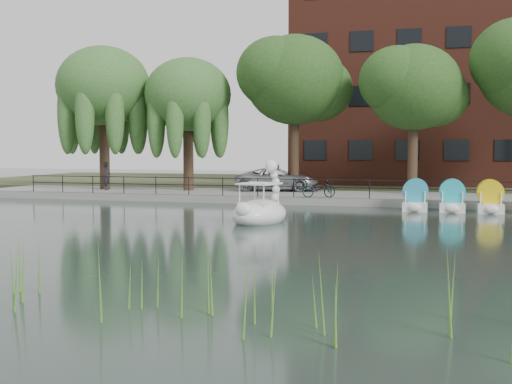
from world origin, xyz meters
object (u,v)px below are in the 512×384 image
at_px(bicycle, 319,188).
at_px(pedestrian, 107,174).
at_px(minivan, 277,178).
at_px(swan_boat, 260,209).

xyz_separation_m(bicycle, pedestrian, (-13.77, 2.33, 0.49)).
height_order(bicycle, pedestrian, pedestrian).
height_order(minivan, swan_boat, swan_boat).
xyz_separation_m(pedestrian, swan_boat, (12.88, -10.82, -0.83)).
relative_size(bicycle, pedestrian, 0.87).
xyz_separation_m(minivan, bicycle, (3.37, -4.40, -0.31)).
bearing_deg(swan_boat, minivan, 114.89).
bearing_deg(pedestrian, bicycle, -117.30).
height_order(minivan, bicycle, minivan).
bearing_deg(minivan, pedestrian, 91.74).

